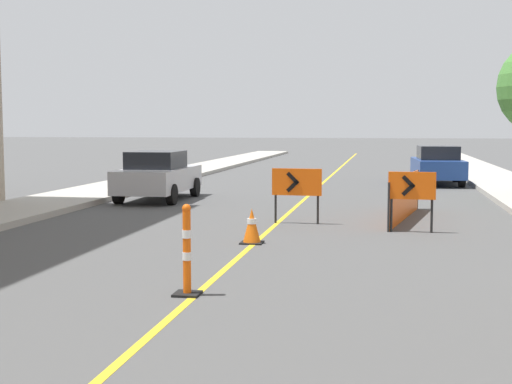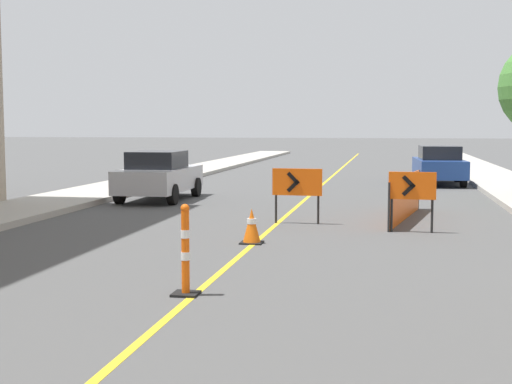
{
  "view_description": "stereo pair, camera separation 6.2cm",
  "coord_description": "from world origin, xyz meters",
  "px_view_note": "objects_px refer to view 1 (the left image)",
  "views": [
    {
      "loc": [
        2.65,
        7.95,
        2.4
      ],
      "look_at": [
        -0.08,
        22.72,
        1.0
      ],
      "focal_mm": 50.0,
      "sensor_mm": 36.0,
      "label": 1
    },
    {
      "loc": [
        2.71,
        7.96,
        2.4
      ],
      "look_at": [
        -0.08,
        22.72,
        1.0
      ],
      "focal_mm": 50.0,
      "sensor_mm": 36.0,
      "label": 2
    }
  ],
  "objects_px": {
    "delineator_post_rear": "(187,255)",
    "parked_car_curb_mid": "(437,165)",
    "arrow_barricade_primary": "(297,184)",
    "parked_car_curb_near": "(158,175)",
    "arrow_barricade_secondary": "(412,189)",
    "traffic_cone_third": "(252,226)"
  },
  "relations": [
    {
      "from": "delineator_post_rear",
      "to": "parked_car_curb_near",
      "type": "relative_size",
      "value": 0.3
    },
    {
      "from": "traffic_cone_third",
      "to": "arrow_barricade_primary",
      "type": "bearing_deg",
      "value": 80.3
    },
    {
      "from": "parked_car_curb_mid",
      "to": "arrow_barricade_primary",
      "type": "bearing_deg",
      "value": -111.33
    },
    {
      "from": "arrow_barricade_primary",
      "to": "parked_car_curb_near",
      "type": "bearing_deg",
      "value": 140.01
    },
    {
      "from": "delineator_post_rear",
      "to": "arrow_barricade_primary",
      "type": "relative_size",
      "value": 0.96
    },
    {
      "from": "delineator_post_rear",
      "to": "arrow_barricade_primary",
      "type": "height_order",
      "value": "arrow_barricade_primary"
    },
    {
      "from": "traffic_cone_third",
      "to": "arrow_barricade_secondary",
      "type": "xyz_separation_m",
      "value": [
        3.26,
        2.14,
        0.63
      ]
    },
    {
      "from": "traffic_cone_third",
      "to": "arrow_barricade_primary",
      "type": "xyz_separation_m",
      "value": [
        0.53,
        3.1,
        0.62
      ]
    },
    {
      "from": "parked_car_curb_near",
      "to": "arrow_barricade_primary",
      "type": "bearing_deg",
      "value": -43.63
    },
    {
      "from": "arrow_barricade_secondary",
      "to": "traffic_cone_third",
      "type": "bearing_deg",
      "value": -143.57
    },
    {
      "from": "delineator_post_rear",
      "to": "parked_car_curb_mid",
      "type": "relative_size",
      "value": 0.3
    },
    {
      "from": "delineator_post_rear",
      "to": "parked_car_curb_near",
      "type": "height_order",
      "value": "parked_car_curb_near"
    },
    {
      "from": "delineator_post_rear",
      "to": "arrow_barricade_primary",
      "type": "distance_m",
      "value": 7.7
    },
    {
      "from": "arrow_barricade_secondary",
      "to": "parked_car_curb_mid",
      "type": "relative_size",
      "value": 0.31
    },
    {
      "from": "arrow_barricade_primary",
      "to": "parked_car_curb_near",
      "type": "xyz_separation_m",
      "value": [
        -5.11,
        4.74,
        -0.17
      ]
    },
    {
      "from": "arrow_barricade_secondary",
      "to": "parked_car_curb_near",
      "type": "height_order",
      "value": "parked_car_curb_near"
    },
    {
      "from": "delineator_post_rear",
      "to": "parked_car_curb_near",
      "type": "bearing_deg",
      "value": 110.0
    },
    {
      "from": "arrow_barricade_primary",
      "to": "arrow_barricade_secondary",
      "type": "height_order",
      "value": "arrow_barricade_secondary"
    },
    {
      "from": "arrow_barricade_primary",
      "to": "parked_car_curb_mid",
      "type": "relative_size",
      "value": 0.31
    },
    {
      "from": "arrow_barricade_secondary",
      "to": "parked_car_curb_mid",
      "type": "height_order",
      "value": "parked_car_curb_mid"
    },
    {
      "from": "traffic_cone_third",
      "to": "parked_car_curb_near",
      "type": "height_order",
      "value": "parked_car_curb_near"
    },
    {
      "from": "traffic_cone_third",
      "to": "arrow_barricade_secondary",
      "type": "relative_size",
      "value": 0.53
    }
  ]
}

